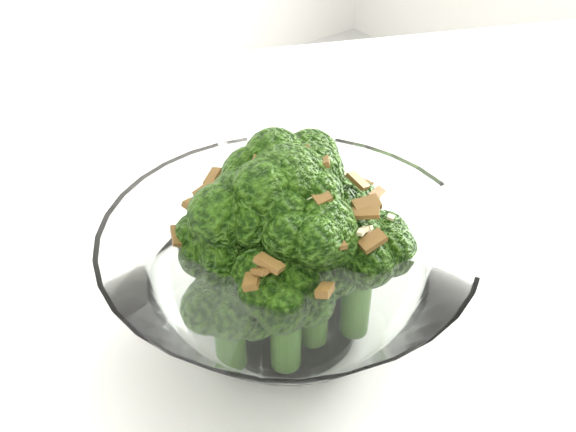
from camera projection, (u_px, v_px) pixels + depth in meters
table at (426, 245)px, 0.67m from camera, size 1.42×1.22×0.75m
broccoli_dish at (287, 267)px, 0.45m from camera, size 0.25×0.25×0.16m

